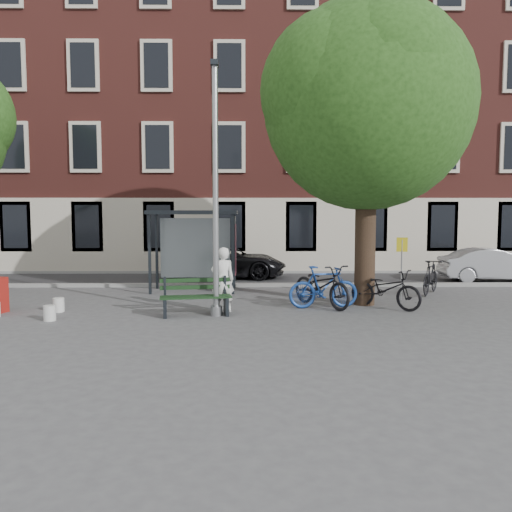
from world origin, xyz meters
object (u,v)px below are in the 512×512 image
at_px(bench, 196,299).
at_px(bike_a, 385,289).
at_px(bike_b, 324,287).
at_px(notice_sign, 402,255).
at_px(car_silver, 493,265).
at_px(painter, 223,280).
at_px(bus_shelter, 206,232).
at_px(car_dark, 227,261).
at_px(lamppost, 216,202).
at_px(bike_d, 431,277).
at_px(bike_c, 322,285).

bearing_deg(bench, bike_a, 0.83).
distance_m(bike_b, notice_sign, 2.84).
distance_m(bike_a, notice_sign, 1.73).
relative_size(bike_a, car_silver, 0.53).
height_order(painter, bench, painter).
relative_size(bus_shelter, car_dark, 0.61).
bearing_deg(lamppost, bike_d, 27.01).
distance_m(bike_d, notice_sign, 1.84).
distance_m(painter, bike_d, 6.97).
xyz_separation_m(lamppost, bus_shelter, (-0.61, 4.11, -0.87)).
relative_size(bench, bike_b, 0.96).
bearing_deg(car_silver, bike_a, 137.95).
relative_size(bus_shelter, bike_a, 1.42).
bearing_deg(bike_d, bike_b, 64.56).
height_order(bike_a, bike_d, bike_d).
bearing_deg(notice_sign, bike_b, -141.75).
height_order(bike_c, notice_sign, notice_sign).
bearing_deg(car_dark, car_silver, -94.30).
xyz_separation_m(bike_a, bike_b, (-1.63, 0.07, 0.04)).
distance_m(bike_b, car_silver, 8.82).
bearing_deg(bike_b, painter, 93.31).
bearing_deg(bike_a, bench, 141.29).
xyz_separation_m(bus_shelter, bike_c, (3.37, -2.93, -1.34)).
height_order(bike_a, notice_sign, notice_sign).
bearing_deg(notice_sign, car_dark, 146.64).
xyz_separation_m(car_dark, notice_sign, (5.33, -5.33, 0.66)).
bearing_deg(bike_b, bus_shelter, 40.10).
relative_size(lamppost, painter, 3.68).
xyz_separation_m(bench, bike_b, (3.30, 0.93, 0.15)).
distance_m(bike_a, bike_c, 1.68).
xyz_separation_m(bike_b, notice_sign, (2.45, 1.23, 0.74)).
distance_m(bike_b, bike_c, 0.19).
bearing_deg(bike_c, bike_a, -41.04).
height_order(painter, bike_a, painter).
bearing_deg(notice_sign, bench, -147.81).
bearing_deg(car_dark, painter, -174.92).
height_order(bus_shelter, car_silver, bus_shelter).
relative_size(lamppost, bike_b, 3.25).
bearing_deg(bus_shelter, bench, -88.60).
relative_size(bench, notice_sign, 0.99).
bearing_deg(car_silver, bus_shelter, 105.17).
height_order(bike_d, car_silver, car_silver).
height_order(lamppost, car_dark, lamppost).
relative_size(bench, bike_c, 0.82).
relative_size(car_silver, notice_sign, 2.06).
bearing_deg(bench, notice_sign, 11.58).
bearing_deg(lamppost, bike_c, 23.01).
height_order(lamppost, notice_sign, lamppost).
bearing_deg(car_silver, lamppost, 125.95).
bearing_deg(bus_shelter, notice_sign, -17.94).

